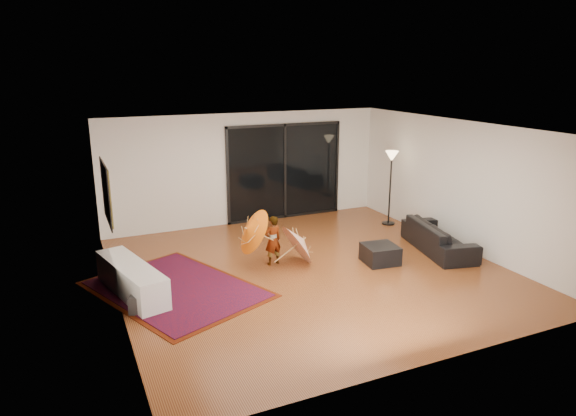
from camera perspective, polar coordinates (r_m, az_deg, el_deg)
floor at (r=9.88m, az=2.48°, el=-6.92°), size 7.00×7.00×0.00m
ceiling at (r=9.19m, az=2.67°, el=8.83°), size 7.00×7.00×0.00m
wall_back at (r=12.59m, az=-4.62°, el=4.39°), size 7.00×0.00×7.00m
wall_front at (r=6.67m, az=16.29°, el=-6.39°), size 7.00×0.00×7.00m
wall_left at (r=8.52m, az=-18.97°, el=-1.83°), size 0.00×7.00×7.00m
wall_right at (r=11.42m, az=18.48°, el=2.48°), size 0.00×7.00×7.00m
sliding_door at (r=12.95m, az=-0.38°, el=4.08°), size 3.06×0.07×2.40m
painting at (r=9.41m, az=-19.54°, el=1.61°), size 0.04×1.28×1.08m
media_console at (r=9.16m, az=-17.00°, el=-7.60°), size 0.97×2.06×0.55m
speaker at (r=8.54m, az=-16.26°, el=-10.21°), size 0.35×0.35×0.30m
persian_rug at (r=9.27m, az=-12.37°, el=-8.79°), size 3.18×3.66×0.02m
sofa at (r=11.24m, az=16.39°, el=-3.11°), size 1.24×2.18×0.60m
ottoman at (r=10.33m, az=10.20°, el=-5.05°), size 0.71×0.71×0.36m
floor_lamp at (r=12.58m, az=11.40°, el=4.50°), size 0.31×0.31×1.81m
child at (r=10.00m, az=-1.70°, el=-3.61°), size 0.40×0.29×0.99m
parasol_orange at (r=9.69m, az=-4.60°, el=-2.78°), size 0.59×0.91×0.90m
parasol_white at (r=10.10m, az=1.78°, el=-3.35°), size 0.63×0.90×0.96m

